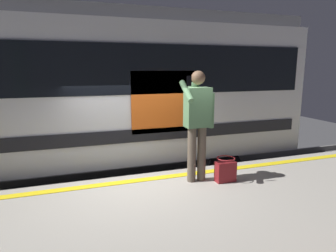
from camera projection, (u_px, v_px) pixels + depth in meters
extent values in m
plane|color=#3D3D3F|center=(143.00, 222.00, 5.42)|extent=(23.67, 23.67, 0.00)
cube|color=yellow|center=(146.00, 179.00, 4.96)|extent=(15.04, 0.16, 0.01)
cube|color=slate|center=(130.00, 193.00, 6.50)|extent=(19.95, 0.08, 0.16)
cube|color=slate|center=(119.00, 172.00, 7.83)|extent=(19.95, 0.08, 0.16)
cube|color=silver|center=(67.00, 91.00, 6.36)|extent=(9.96, 3.01, 2.70)
cube|color=gray|center=(62.00, 20.00, 6.07)|extent=(9.76, 2.77, 0.24)
cube|color=black|center=(66.00, 69.00, 4.85)|extent=(9.46, 0.03, 0.90)
cube|color=black|center=(70.00, 141.00, 5.09)|extent=(9.46, 0.03, 0.24)
cube|color=#D85919|center=(166.00, 102.00, 5.52)|extent=(1.32, 0.02, 1.16)
cylinder|color=black|center=(224.00, 168.00, 6.61)|extent=(0.84, 0.12, 0.84)
cylinder|color=black|center=(184.00, 143.00, 8.84)|extent=(0.84, 0.12, 0.84)
cylinder|color=brown|center=(202.00, 154.00, 4.87)|extent=(0.14, 0.14, 0.92)
cylinder|color=brown|center=(192.00, 155.00, 4.81)|extent=(0.14, 0.14, 0.92)
cube|color=#4C724C|center=(198.00, 107.00, 4.69)|extent=(0.40, 0.24, 0.64)
sphere|color=#4C724C|center=(194.00, 88.00, 4.78)|extent=(0.20, 0.20, 0.20)
sphere|color=#997051|center=(198.00, 78.00, 4.60)|extent=(0.22, 0.22, 0.22)
cylinder|color=#4C724C|center=(212.00, 111.00, 4.78)|extent=(0.09, 0.09, 0.57)
cylinder|color=#4C724C|center=(186.00, 91.00, 4.49)|extent=(0.09, 0.42, 0.33)
cube|color=black|center=(189.00, 81.00, 4.37)|extent=(0.07, 0.02, 0.15)
cube|color=maroon|center=(225.00, 172.00, 4.86)|extent=(0.33, 0.17, 0.34)
torus|color=maroon|center=(226.00, 158.00, 4.81)|extent=(0.30, 0.30, 0.02)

